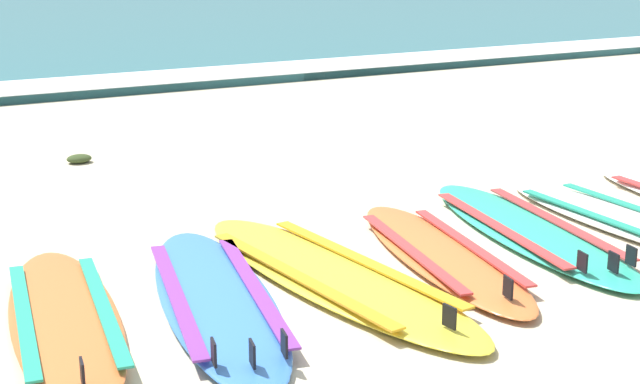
% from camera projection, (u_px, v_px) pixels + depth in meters
% --- Properties ---
extents(ground_plane, '(80.00, 80.00, 0.00)m').
position_uv_depth(ground_plane, '(315.00, 266.00, 5.40)').
color(ground_plane, beige).
extents(wave_foam_strip, '(80.00, 1.16, 0.11)m').
position_uv_depth(wave_foam_strip, '(43.00, 90.00, 11.22)').
color(wave_foam_strip, white).
rests_on(wave_foam_strip, ground).
extents(surfboard_1, '(0.83, 2.15, 0.18)m').
position_uv_depth(surfboard_1, '(64.00, 319.00, 4.57)').
color(surfboard_1, orange).
rests_on(surfboard_1, ground).
extents(surfboard_2, '(1.05, 2.35, 0.18)m').
position_uv_depth(surfboard_2, '(216.00, 298.00, 4.83)').
color(surfboard_2, '#3875CC').
rests_on(surfboard_2, ground).
extents(surfboard_3, '(0.86, 2.52, 0.18)m').
position_uv_depth(surfboard_3, '(331.00, 275.00, 5.16)').
color(surfboard_3, yellow).
rests_on(surfboard_3, ground).
extents(surfboard_4, '(0.91, 2.14, 0.18)m').
position_uv_depth(surfboard_4, '(441.00, 254.00, 5.50)').
color(surfboard_4, orange).
rests_on(surfboard_4, ground).
extents(surfboard_5, '(0.99, 2.38, 0.18)m').
position_uv_depth(surfboard_5, '(528.00, 230.00, 5.95)').
color(surfboard_5, '#2DB793').
rests_on(surfboard_5, ground).
extents(surfboard_6, '(0.58, 2.11, 0.18)m').
position_uv_depth(surfboard_6, '(620.00, 219.00, 6.17)').
color(surfboard_6, silver).
rests_on(surfboard_6, ground).
extents(seaweed_clump_mid_sand, '(0.21, 0.17, 0.07)m').
position_uv_depth(seaweed_clump_mid_sand, '(79.00, 159.00, 7.84)').
color(seaweed_clump_mid_sand, '#384723').
rests_on(seaweed_clump_mid_sand, ground).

